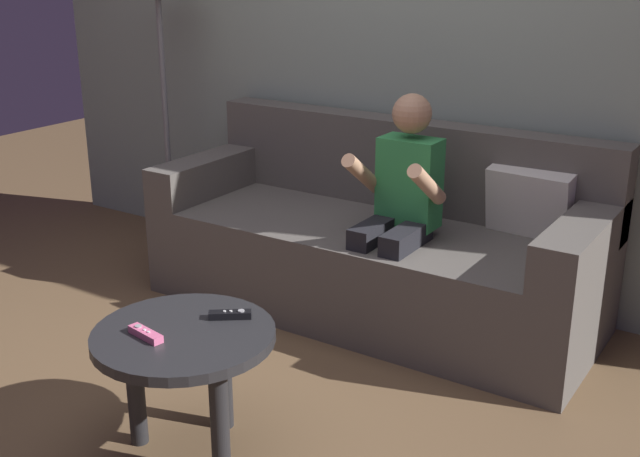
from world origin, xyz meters
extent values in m
plane|color=brown|center=(0.00, 0.00, 0.00)|extent=(9.30, 9.30, 0.00)
cube|color=gray|center=(0.00, 1.57, 1.25)|extent=(4.65, 0.05, 2.50)
cube|color=#56514C|center=(0.04, 1.13, 0.21)|extent=(2.05, 0.80, 0.43)
cube|color=#56514C|center=(0.04, 1.45, 0.64)|extent=(2.05, 0.16, 0.42)
cube|color=#56514C|center=(-0.90, 1.13, 0.52)|extent=(0.18, 0.80, 0.19)
cube|color=#56514C|center=(0.97, 1.13, 0.52)|extent=(0.18, 0.80, 0.19)
cube|color=silver|center=(0.68, 1.37, 0.58)|extent=(0.38, 0.19, 0.31)
cylinder|color=black|center=(0.16, 0.77, 0.21)|extent=(0.08, 0.08, 0.43)
cylinder|color=black|center=(0.31, 0.77, 0.21)|extent=(0.08, 0.08, 0.43)
cube|color=black|center=(0.16, 0.93, 0.47)|extent=(0.10, 0.32, 0.10)
cube|color=black|center=(0.31, 0.93, 0.47)|extent=(0.10, 0.32, 0.10)
cube|color=#33934C|center=(0.24, 1.09, 0.66)|extent=(0.25, 0.15, 0.39)
cylinder|color=tan|center=(0.09, 0.95, 0.71)|extent=(0.06, 0.28, 0.22)
cylinder|color=tan|center=(0.38, 0.95, 0.71)|extent=(0.06, 0.28, 0.22)
sphere|color=tan|center=(0.24, 1.09, 0.96)|extent=(0.17, 0.17, 0.17)
cylinder|color=#232326|center=(0.08, -0.17, 0.43)|extent=(0.59, 0.59, 0.04)
cylinder|color=#232326|center=(-0.10, -0.23, 0.21)|extent=(0.06, 0.06, 0.41)
cylinder|color=#232326|center=(0.26, -0.23, 0.21)|extent=(0.06, 0.06, 0.41)
cylinder|color=#232326|center=(0.08, 0.01, 0.21)|extent=(0.06, 0.06, 0.41)
cube|color=pink|center=(0.01, -0.27, 0.46)|extent=(0.14, 0.06, 0.02)
cylinder|color=#99999E|center=(-0.02, -0.27, 0.47)|extent=(0.02, 0.02, 0.00)
cylinder|color=silver|center=(0.01, -0.27, 0.47)|extent=(0.01, 0.01, 0.00)
cylinder|color=silver|center=(0.03, -0.28, 0.47)|extent=(0.01, 0.01, 0.00)
cube|color=black|center=(0.15, -0.02, 0.46)|extent=(0.13, 0.11, 0.02)
cylinder|color=#99999E|center=(0.18, 0.00, 0.47)|extent=(0.02, 0.02, 0.00)
cylinder|color=silver|center=(0.15, -0.02, 0.47)|extent=(0.01, 0.01, 0.00)
cylinder|color=silver|center=(0.13, -0.03, 0.47)|extent=(0.01, 0.01, 0.00)
cylinder|color=black|center=(-1.30, 1.23, 0.01)|extent=(0.24, 0.24, 0.02)
cylinder|color=slate|center=(-1.30, 1.23, 0.72)|extent=(0.03, 0.03, 1.40)
camera|label=1|loc=(1.68, -1.84, 1.59)|focal=44.43mm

